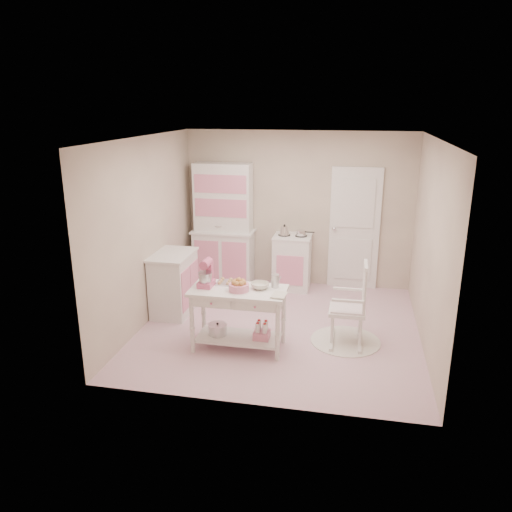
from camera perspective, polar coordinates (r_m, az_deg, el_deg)
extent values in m
plane|color=#CD809E|center=(7.08, 2.72, -8.17)|extent=(3.80, 3.80, 0.00)
cube|color=white|center=(6.41, 3.06, 13.32)|extent=(3.80, 3.80, 0.04)
cube|color=beige|center=(8.46, 4.83, 5.32)|extent=(3.80, 0.04, 2.60)
cube|color=beige|center=(4.85, -0.52, -3.70)|extent=(3.80, 0.04, 2.60)
cube|color=beige|center=(7.15, -12.37, 2.78)|extent=(0.04, 3.80, 2.60)
cube|color=beige|center=(6.63, 19.33, 1.08)|extent=(0.04, 3.80, 2.60)
cube|color=white|center=(8.44, 11.18, 3.07)|extent=(0.82, 0.05, 2.04)
cube|color=white|center=(8.52, -3.77, 3.63)|extent=(1.06, 0.50, 2.08)
cube|color=white|center=(8.40, 4.14, -0.68)|extent=(0.62, 0.57, 0.92)
cube|color=white|center=(7.50, -9.37, -3.10)|extent=(0.54, 0.84, 0.92)
cylinder|color=white|center=(6.80, 10.18, -9.52)|extent=(0.92, 0.92, 0.01)
cube|color=white|center=(6.57, 10.42, -5.28)|extent=(0.49, 0.73, 1.10)
cube|color=white|center=(6.38, -2.00, -7.17)|extent=(1.20, 0.60, 0.80)
cube|color=#CD5682|center=(6.29, -5.74, -2.01)|extent=(0.21, 0.28, 0.34)
cube|color=silver|center=(6.42, -2.97, -3.08)|extent=(0.34, 0.24, 0.02)
cylinder|color=pink|center=(6.16, -1.97, -3.60)|extent=(0.25, 0.25, 0.09)
imported|color=silver|center=(6.23, 0.46, -3.42)|extent=(0.23, 0.23, 0.07)
cylinder|color=silver|center=(6.26, 2.22, -2.86)|extent=(0.10, 0.10, 0.17)
imported|color=silver|center=(6.03, 1.87, -4.42)|extent=(0.19, 0.24, 0.02)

